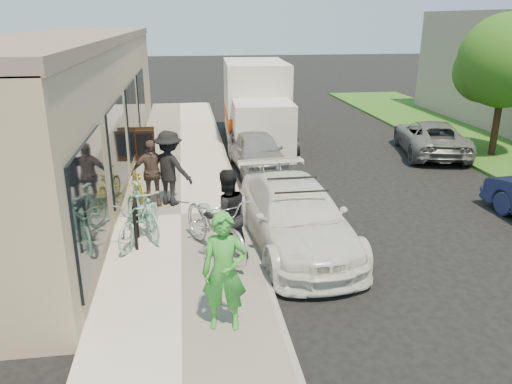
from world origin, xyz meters
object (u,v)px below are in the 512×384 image
bystander_a (170,168)px  median_tree (504,65)px  tandem_bike (215,224)px  sedan_silver (257,151)px  moving_truck (257,107)px  bike_rack (136,218)px  far_car_gray (431,137)px  cruiser_bike_b (140,220)px  cruiser_bike_c (138,184)px  bystander_b (151,173)px  cruiser_bike_a (142,210)px  man_standing (226,215)px  sedan_white (295,216)px  woman_rider (224,272)px  sandwich_board (145,144)px

bystander_a → median_tree: bearing=-128.4°
median_tree → tandem_bike: median_tree is taller
sedan_silver → moving_truck: (0.58, 3.98, 0.73)m
bike_rack → tandem_bike: size_ratio=0.39×
far_car_gray → cruiser_bike_b: 11.75m
bike_rack → cruiser_bike_c: bike_rack is taller
cruiser_bike_b → cruiser_bike_c: 2.57m
tandem_bike → cruiser_bike_c: size_ratio=1.59×
bystander_b → cruiser_bike_b: bearing=-102.2°
sedan_silver → cruiser_bike_c: sedan_silver is taller
median_tree → bystander_b: bearing=-162.7°
sedan_silver → cruiser_bike_b: sedan_silver is taller
moving_truck → cruiser_bike_b: (-3.87, -9.36, -0.73)m
cruiser_bike_a → cruiser_bike_b: size_ratio=1.03×
sedan_silver → cruiser_bike_c: 4.52m
median_tree → tandem_bike: 12.40m
man_standing → cruiser_bike_c: size_ratio=1.22×
far_car_gray → tandem_bike: size_ratio=1.81×
tandem_bike → cruiser_bike_c: bearing=93.2°
sedan_white → woman_rider: size_ratio=2.60×
bystander_b → far_car_gray: bearing=15.8°
sedan_white → woman_rider: woman_rider is taller
sandwich_board → cruiser_bike_b: sandwich_board is taller
moving_truck → cruiser_bike_c: size_ratio=4.17×
bike_rack → bystander_a: bearing=73.7°
median_tree → cruiser_bike_b: bearing=-153.6°
sedan_silver → far_car_gray: 6.59m
median_tree → sandwich_board: bearing=176.5°
man_standing → sedan_white: bearing=-171.2°
cruiser_bike_c → bystander_b: (0.39, -0.36, 0.39)m
median_tree → woman_rider: bearing=-138.0°
bystander_a → woman_rider: bearing=132.9°
sandwich_board → cruiser_bike_c: 3.99m
bike_rack → moving_truck: size_ratio=0.15×
sedan_white → cruiser_bike_c: 4.58m
far_car_gray → man_standing: 11.07m
far_car_gray → cruiser_bike_c: 10.77m
bike_rack → far_car_gray: 11.86m
sandwich_board → sedan_silver: sedan_silver is taller
moving_truck → far_car_gray: size_ratio=1.45×
sedan_silver → bystander_a: size_ratio=1.95×
woman_rider → sedan_white: bearing=68.5°
moving_truck → man_standing: 10.68m
sedan_silver → man_standing: size_ratio=2.01×
sedan_white → tandem_bike: sedan_white is taller
bike_rack → moving_truck: (3.93, 9.47, 0.64)m
sedan_silver → tandem_bike: (-1.74, -6.20, 0.15)m
sedan_silver → far_car_gray: sedan_silver is taller
woman_rider → bystander_b: 5.74m
man_standing → cruiser_bike_b: size_ratio=1.00×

